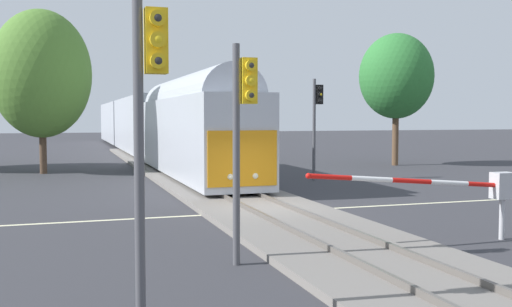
{
  "coord_description": "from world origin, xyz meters",
  "views": [
    {
      "loc": [
        -6.51,
        -19.08,
        3.26
      ],
      "look_at": [
        -0.13,
        0.4,
        2.0
      ],
      "focal_mm": 41.47,
      "sensor_mm": 36.0,
      "label": 1
    }
  ],
  "objects_px": {
    "traffic_signal_near_left": "(148,101)",
    "maple_right_background": "(396,76)",
    "oak_behind_train": "(41,74)",
    "crossing_gate_near": "(480,187)",
    "traffic_signal_median": "(243,117)",
    "commuter_train": "(143,123)",
    "traffic_signal_far_side": "(317,112)"
  },
  "relations": [
    {
      "from": "maple_right_background",
      "to": "oak_behind_train",
      "type": "bearing_deg",
      "value": 177.06
    },
    {
      "from": "maple_right_background",
      "to": "traffic_signal_median",
      "type": "bearing_deg",
      "value": -127.91
    },
    {
      "from": "commuter_train",
      "to": "crossing_gate_near",
      "type": "xyz_separation_m",
      "value": [
        3.84,
        -37.8,
        -1.29
      ]
    },
    {
      "from": "traffic_signal_median",
      "to": "oak_behind_train",
      "type": "relative_size",
      "value": 0.52
    },
    {
      "from": "commuter_train",
      "to": "traffic_signal_median",
      "type": "distance_m",
      "value": 38.34
    },
    {
      "from": "traffic_signal_median",
      "to": "maple_right_background",
      "type": "distance_m",
      "value": 28.84
    },
    {
      "from": "commuter_train",
      "to": "traffic_signal_near_left",
      "type": "xyz_separation_m",
      "value": [
        -5.27,
        -41.42,
        0.77
      ]
    },
    {
      "from": "traffic_signal_median",
      "to": "traffic_signal_near_left",
      "type": "distance_m",
      "value": 4.05
    },
    {
      "from": "crossing_gate_near",
      "to": "traffic_signal_far_side",
      "type": "bearing_deg",
      "value": 82.12
    },
    {
      "from": "commuter_train",
      "to": "traffic_signal_median",
      "type": "relative_size",
      "value": 12.83
    },
    {
      "from": "crossing_gate_near",
      "to": "traffic_signal_median",
      "type": "bearing_deg",
      "value": -176.23
    },
    {
      "from": "traffic_signal_far_side",
      "to": "commuter_train",
      "type": "bearing_deg",
      "value": 104.74
    },
    {
      "from": "traffic_signal_far_side",
      "to": "oak_behind_train",
      "type": "bearing_deg",
      "value": 148.94
    },
    {
      "from": "traffic_signal_far_side",
      "to": "maple_right_background",
      "type": "bearing_deg",
      "value": 38.19
    },
    {
      "from": "crossing_gate_near",
      "to": "oak_behind_train",
      "type": "distance_m",
      "value": 26.38
    },
    {
      "from": "commuter_train",
      "to": "traffic_signal_far_side",
      "type": "height_order",
      "value": "commuter_train"
    },
    {
      "from": "traffic_signal_near_left",
      "to": "maple_right_background",
      "type": "height_order",
      "value": "maple_right_background"
    },
    {
      "from": "traffic_signal_median",
      "to": "maple_right_background",
      "type": "bearing_deg",
      "value": 52.09
    },
    {
      "from": "traffic_signal_near_left",
      "to": "crossing_gate_near",
      "type": "bearing_deg",
      "value": 21.67
    },
    {
      "from": "traffic_signal_median",
      "to": "traffic_signal_far_side",
      "type": "bearing_deg",
      "value": 60.85
    },
    {
      "from": "maple_right_background",
      "to": "traffic_signal_near_left",
      "type": "bearing_deg",
      "value": -127.93
    },
    {
      "from": "oak_behind_train",
      "to": "maple_right_background",
      "type": "height_order",
      "value": "oak_behind_train"
    },
    {
      "from": "crossing_gate_near",
      "to": "oak_behind_train",
      "type": "bearing_deg",
      "value": 116.13
    },
    {
      "from": "traffic_signal_far_side",
      "to": "traffic_signal_median",
      "type": "distance_m",
      "value": 17.9
    },
    {
      "from": "crossing_gate_near",
      "to": "oak_behind_train",
      "type": "xyz_separation_m",
      "value": [
        -11.46,
        23.37,
        4.29
      ]
    },
    {
      "from": "oak_behind_train",
      "to": "traffic_signal_far_side",
      "type": "bearing_deg",
      "value": -31.06
    },
    {
      "from": "traffic_signal_far_side",
      "to": "traffic_signal_near_left",
      "type": "bearing_deg",
      "value": -120.79
    },
    {
      "from": "commuter_train",
      "to": "traffic_signal_far_side",
      "type": "relative_size",
      "value": 11.91
    },
    {
      "from": "crossing_gate_near",
      "to": "commuter_train",
      "type": "bearing_deg",
      "value": 95.81
    },
    {
      "from": "traffic_signal_far_side",
      "to": "crossing_gate_near",
      "type": "bearing_deg",
      "value": -97.88
    },
    {
      "from": "oak_behind_train",
      "to": "maple_right_background",
      "type": "relative_size",
      "value": 1.06
    },
    {
      "from": "traffic_signal_median",
      "to": "traffic_signal_near_left",
      "type": "xyz_separation_m",
      "value": [
        -2.49,
        -3.18,
        0.25
      ]
    }
  ]
}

